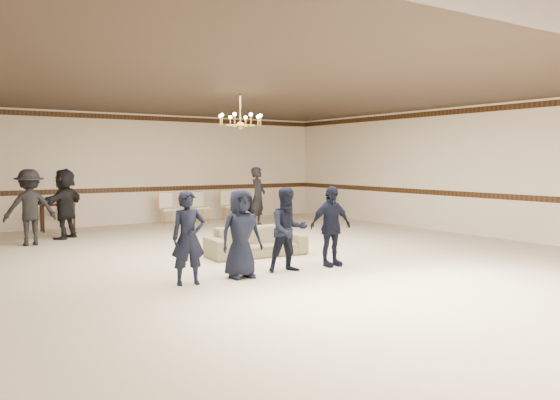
{
  "coord_description": "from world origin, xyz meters",
  "views": [
    {
      "loc": [
        -5.79,
        -9.15,
        1.86
      ],
      "look_at": [
        -0.03,
        -0.5,
        1.13
      ],
      "focal_mm": 36.67,
      "sensor_mm": 36.0,
      "label": 1
    }
  ],
  "objects_px": {
    "boy_c": "(288,230)",
    "boy_d": "(331,226)",
    "banquet_chair_right": "(230,206)",
    "boy_a": "(188,238)",
    "banquet_chair_left": "(168,209)",
    "settee": "(256,242)",
    "adult_left": "(30,207)",
    "chandelier": "(240,110)",
    "adult_right": "(258,197)",
    "boy_b": "(241,234)",
    "banquet_chair_mid": "(200,207)",
    "adult_mid": "(65,204)",
    "console_table": "(58,217)"
  },
  "relations": [
    {
      "from": "boy_c",
      "to": "boy_d",
      "type": "height_order",
      "value": "same"
    },
    {
      "from": "boy_d",
      "to": "banquet_chair_right",
      "type": "bearing_deg",
      "value": 77.51
    },
    {
      "from": "boy_a",
      "to": "banquet_chair_left",
      "type": "distance_m",
      "value": 8.16
    },
    {
      "from": "settee",
      "to": "banquet_chair_right",
      "type": "xyz_separation_m",
      "value": [
        2.7,
        6.01,
        0.17
      ]
    },
    {
      "from": "boy_a",
      "to": "adult_left",
      "type": "relative_size",
      "value": 0.85
    },
    {
      "from": "chandelier",
      "to": "banquet_chair_right",
      "type": "bearing_deg",
      "value": 63.63
    },
    {
      "from": "boy_d",
      "to": "adult_left",
      "type": "relative_size",
      "value": 0.85
    },
    {
      "from": "settee",
      "to": "adult_right",
      "type": "relative_size",
      "value": 1.16
    },
    {
      "from": "boy_b",
      "to": "banquet_chair_right",
      "type": "distance_m",
      "value": 8.61
    },
    {
      "from": "boy_d",
      "to": "banquet_chair_mid",
      "type": "xyz_separation_m",
      "value": [
        1.16,
        7.64,
        -0.25
      ]
    },
    {
      "from": "chandelier",
      "to": "adult_mid",
      "type": "relative_size",
      "value": 0.57
    },
    {
      "from": "chandelier",
      "to": "banquet_chair_right",
      "type": "height_order",
      "value": "chandelier"
    },
    {
      "from": "chandelier",
      "to": "banquet_chair_mid",
      "type": "distance_m",
      "value": 6.0
    },
    {
      "from": "adult_left",
      "to": "banquet_chair_mid",
      "type": "height_order",
      "value": "adult_left"
    },
    {
      "from": "chandelier",
      "to": "banquet_chair_left",
      "type": "relative_size",
      "value": 1.04
    },
    {
      "from": "settee",
      "to": "banquet_chair_left",
      "type": "bearing_deg",
      "value": 88.66
    },
    {
      "from": "banquet_chair_mid",
      "to": "banquet_chair_right",
      "type": "bearing_deg",
      "value": -2.84
    },
    {
      "from": "boy_a",
      "to": "settee",
      "type": "relative_size",
      "value": 0.73
    },
    {
      "from": "boy_a",
      "to": "console_table",
      "type": "distance_m",
      "value": 7.85
    },
    {
      "from": "boy_c",
      "to": "console_table",
      "type": "distance_m",
      "value": 8.08
    },
    {
      "from": "boy_d",
      "to": "adult_left",
      "type": "xyz_separation_m",
      "value": [
        -3.91,
        5.55,
        0.13
      ]
    },
    {
      "from": "chandelier",
      "to": "boy_a",
      "type": "distance_m",
      "value": 3.94
    },
    {
      "from": "adult_left",
      "to": "adult_mid",
      "type": "relative_size",
      "value": 1.0
    },
    {
      "from": "boy_b",
      "to": "boy_d",
      "type": "height_order",
      "value": "same"
    },
    {
      "from": "adult_mid",
      "to": "banquet_chair_left",
      "type": "distance_m",
      "value": 3.49
    },
    {
      "from": "boy_c",
      "to": "adult_right",
      "type": "distance_m",
      "value": 6.57
    },
    {
      "from": "boy_d",
      "to": "banquet_chair_mid",
      "type": "height_order",
      "value": "boy_d"
    },
    {
      "from": "boy_d",
      "to": "adult_left",
      "type": "distance_m",
      "value": 6.79
    },
    {
      "from": "banquet_chair_right",
      "to": "adult_left",
      "type": "bearing_deg",
      "value": -156.09
    },
    {
      "from": "adult_mid",
      "to": "banquet_chair_left",
      "type": "bearing_deg",
      "value": 160.78
    },
    {
      "from": "boy_c",
      "to": "adult_mid",
      "type": "xyz_separation_m",
      "value": [
        -2.11,
        6.25,
        0.13
      ]
    },
    {
      "from": "boy_c",
      "to": "boy_d",
      "type": "relative_size",
      "value": 1.0
    },
    {
      "from": "console_table",
      "to": "adult_left",
      "type": "bearing_deg",
      "value": -109.94
    },
    {
      "from": "boy_d",
      "to": "adult_mid",
      "type": "distance_m",
      "value": 6.93
    },
    {
      "from": "boy_b",
      "to": "banquet_chair_mid",
      "type": "bearing_deg",
      "value": 72.46
    },
    {
      "from": "adult_left",
      "to": "console_table",
      "type": "bearing_deg",
      "value": -111.47
    },
    {
      "from": "boy_b",
      "to": "banquet_chair_mid",
      "type": "height_order",
      "value": "boy_b"
    },
    {
      "from": "adult_left",
      "to": "banquet_chair_mid",
      "type": "xyz_separation_m",
      "value": [
        5.07,
        2.09,
        -0.38
      ]
    },
    {
      "from": "boy_c",
      "to": "adult_left",
      "type": "distance_m",
      "value": 6.31
    },
    {
      "from": "chandelier",
      "to": "boy_b",
      "type": "distance_m",
      "value": 3.5
    },
    {
      "from": "boy_d",
      "to": "banquet_chair_right",
      "type": "distance_m",
      "value": 7.94
    },
    {
      "from": "boy_b",
      "to": "adult_right",
      "type": "relative_size",
      "value": 0.85
    },
    {
      "from": "boy_a",
      "to": "adult_right",
      "type": "bearing_deg",
      "value": 60.99
    },
    {
      "from": "adult_right",
      "to": "boy_a",
      "type": "bearing_deg",
      "value": -168.16
    },
    {
      "from": "boy_c",
      "to": "adult_mid",
      "type": "bearing_deg",
      "value": 120.5
    },
    {
      "from": "banquet_chair_mid",
      "to": "adult_left",
      "type": "bearing_deg",
      "value": -160.4
    },
    {
      "from": "boy_a",
      "to": "console_table",
      "type": "relative_size",
      "value": 1.63
    },
    {
      "from": "adult_mid",
      "to": "boy_d",
      "type": "bearing_deg",
      "value": 72.78
    },
    {
      "from": "boy_d",
      "to": "settee",
      "type": "distance_m",
      "value": 1.76
    },
    {
      "from": "boy_b",
      "to": "settee",
      "type": "distance_m",
      "value": 2.1
    }
  ]
}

